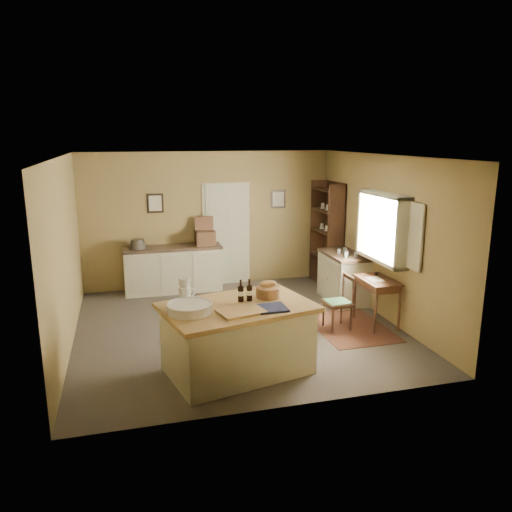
{
  "coord_description": "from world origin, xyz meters",
  "views": [
    {
      "loc": [
        -1.66,
        -7.33,
        2.99
      ],
      "look_at": [
        0.32,
        0.03,
        1.15
      ],
      "focal_mm": 35.0,
      "sensor_mm": 36.0,
      "label": 1
    }
  ],
  "objects_px": {
    "right_cabinet": "(343,277)",
    "shelving_unit": "(329,234)",
    "writing_desk": "(377,285)",
    "work_island": "(237,337)",
    "desk_chair": "(337,303)",
    "sideboard": "(174,268)"
  },
  "relations": [
    {
      "from": "desk_chair",
      "to": "work_island",
      "type": "bearing_deg",
      "value": -154.44
    },
    {
      "from": "work_island",
      "to": "writing_desk",
      "type": "height_order",
      "value": "work_island"
    },
    {
      "from": "sideboard",
      "to": "writing_desk",
      "type": "distance_m",
      "value": 3.99
    },
    {
      "from": "work_island",
      "to": "right_cabinet",
      "type": "bearing_deg",
      "value": 28.95
    },
    {
      "from": "work_island",
      "to": "writing_desk",
      "type": "xyz_separation_m",
      "value": [
        2.54,
        1.05,
        0.18
      ]
    },
    {
      "from": "right_cabinet",
      "to": "shelving_unit",
      "type": "height_order",
      "value": "shelving_unit"
    },
    {
      "from": "work_island",
      "to": "shelving_unit",
      "type": "height_order",
      "value": "shelving_unit"
    },
    {
      "from": "desk_chair",
      "to": "shelving_unit",
      "type": "relative_size",
      "value": 0.4
    },
    {
      "from": "writing_desk",
      "to": "sideboard",
      "type": "bearing_deg",
      "value": 138.25
    },
    {
      "from": "work_island",
      "to": "shelving_unit",
      "type": "relative_size",
      "value": 0.99
    },
    {
      "from": "desk_chair",
      "to": "right_cabinet",
      "type": "bearing_deg",
      "value": 58.16
    },
    {
      "from": "desk_chair",
      "to": "shelving_unit",
      "type": "xyz_separation_m",
      "value": [
        0.83,
        2.35,
        0.63
      ]
    },
    {
      "from": "right_cabinet",
      "to": "shelving_unit",
      "type": "distance_m",
      "value": 1.25
    },
    {
      "from": "writing_desk",
      "to": "right_cabinet",
      "type": "distance_m",
      "value": 1.28
    },
    {
      "from": "work_island",
      "to": "desk_chair",
      "type": "bearing_deg",
      "value": 15.92
    },
    {
      "from": "work_island",
      "to": "sideboard",
      "type": "xyz_separation_m",
      "value": [
        -0.43,
        3.7,
        -0.0
      ]
    },
    {
      "from": "work_island",
      "to": "desk_chair",
      "type": "xyz_separation_m",
      "value": [
        1.86,
        1.04,
        -0.06
      ]
    },
    {
      "from": "writing_desk",
      "to": "shelving_unit",
      "type": "relative_size",
      "value": 0.39
    },
    {
      "from": "work_island",
      "to": "shelving_unit",
      "type": "distance_m",
      "value": 4.37
    },
    {
      "from": "writing_desk",
      "to": "right_cabinet",
      "type": "height_order",
      "value": "right_cabinet"
    },
    {
      "from": "sideboard",
      "to": "writing_desk",
      "type": "height_order",
      "value": "sideboard"
    },
    {
      "from": "writing_desk",
      "to": "right_cabinet",
      "type": "bearing_deg",
      "value": 90.01
    }
  ]
}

